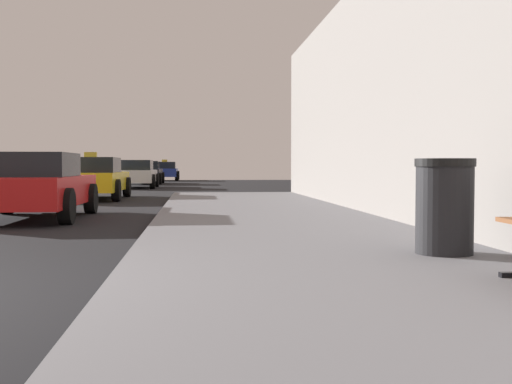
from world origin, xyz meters
name	(u,v)px	position (x,y,z in m)	size (l,w,h in m)	color
sidewalk	(364,288)	(4.00, 0.00, 0.07)	(4.00, 32.00, 0.15)	slate
trash_bin	(444,206)	(5.15, 1.27, 0.63)	(0.59, 0.59, 0.95)	black
car_red	(33,185)	(-0.42, 7.69, 0.64)	(1.97, 4.03, 1.27)	red
car_yellow	(92,178)	(-0.45, 14.84, 0.65)	(2.01, 4.42, 1.43)	yellow
car_white	(135,174)	(-0.08, 24.58, 0.65)	(2.02, 4.33, 1.27)	white
car_black	(145,172)	(-0.09, 31.02, 0.65)	(1.94, 4.47, 1.27)	black
car_blue	(165,171)	(0.59, 39.21, 0.65)	(1.93, 4.53, 1.43)	#233899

